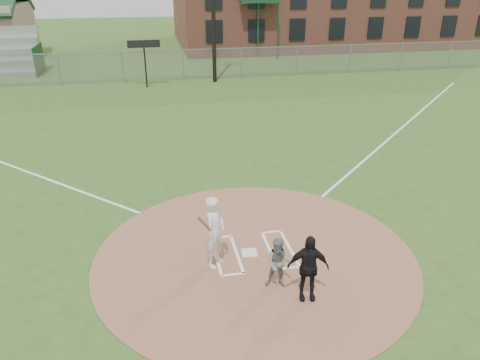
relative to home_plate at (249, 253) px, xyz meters
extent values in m
plane|color=#30531C|center=(0.12, -0.11, -0.03)|extent=(140.00, 140.00, 0.00)
cylinder|color=#996648|center=(0.12, -0.11, -0.02)|extent=(8.40, 8.40, 0.02)
cube|color=silver|center=(0.00, 0.00, 0.00)|extent=(0.44, 0.44, 0.03)
cube|color=white|center=(9.12, 8.89, -0.03)|extent=(17.04, 17.04, 0.01)
imported|color=slate|center=(0.38, -1.50, 0.62)|extent=(0.72, 0.63, 1.27)
imported|color=black|center=(0.89, -2.03, 0.79)|extent=(1.00, 0.56, 1.61)
cube|color=white|center=(-0.88, 0.04, -0.01)|extent=(0.08, 1.80, 0.01)
cube|color=white|center=(-0.33, 0.04, -0.01)|extent=(0.08, 1.80, 0.01)
cube|color=white|center=(-0.60, 0.94, -0.01)|extent=(0.62, 0.08, 0.01)
cube|color=white|center=(-0.60, -0.86, -0.01)|extent=(0.62, 0.08, 0.01)
cube|color=white|center=(1.12, 0.04, -0.01)|extent=(0.08, 1.80, 0.01)
cube|color=white|center=(0.57, 0.04, -0.01)|extent=(0.08, 1.80, 0.01)
cube|color=white|center=(0.84, 0.94, -0.01)|extent=(0.62, 0.08, 0.01)
cube|color=white|center=(0.84, -0.86, -0.01)|extent=(0.62, 0.08, 0.01)
imported|color=silver|center=(-0.94, -0.32, 0.93)|extent=(0.77, 0.82, 1.89)
cylinder|color=olive|center=(-1.24, -0.72, 1.42)|extent=(0.44, 0.50, 0.70)
cube|color=slate|center=(0.12, 21.89, 0.97)|extent=(56.00, 0.03, 2.00)
cube|color=gray|center=(0.12, 21.89, 1.97)|extent=(56.00, 0.06, 0.06)
cube|color=gray|center=(0.12, 21.89, 0.97)|extent=(56.08, 0.08, 2.00)
cube|color=#194728|center=(-9.88, 26.09, 0.97)|extent=(0.08, 3.20, 2.00)
cube|color=#194728|center=(7.12, 29.23, 4.47)|extent=(3.20, 1.00, 0.15)
cube|color=#194728|center=(7.12, 29.73, 2.22)|extent=(0.12, 0.12, 4.50)
cube|color=#194728|center=(8.62, 28.78, 2.22)|extent=(0.12, 0.12, 4.50)
cylinder|color=black|center=(-2.38, 20.09, 1.27)|extent=(0.10, 0.10, 2.60)
cube|color=black|center=(-2.38, 20.09, 2.67)|extent=(2.00, 0.10, 0.45)
camera|label=1|loc=(-2.26, -10.25, 6.84)|focal=35.00mm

